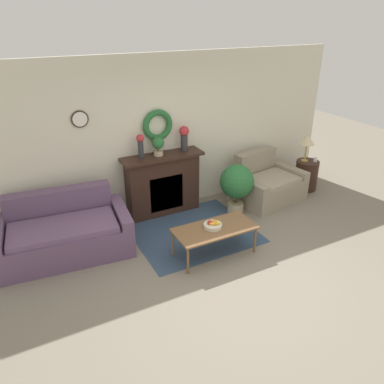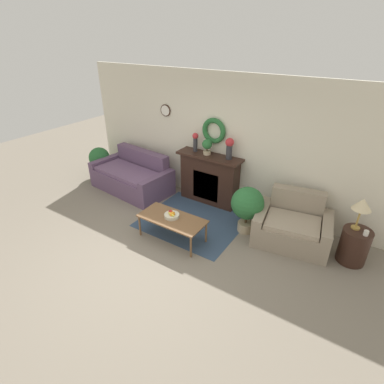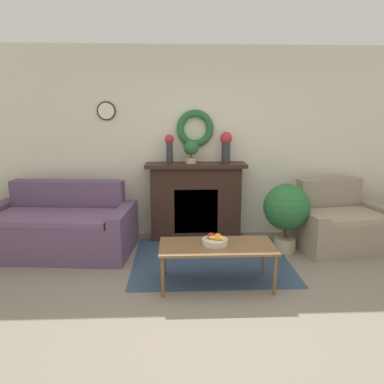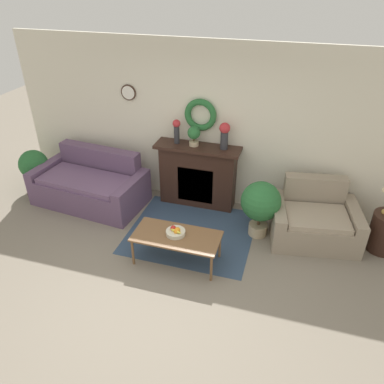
{
  "view_description": "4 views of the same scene",
  "coord_description": "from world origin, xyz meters",
  "px_view_note": "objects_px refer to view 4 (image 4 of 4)",
  "views": [
    {
      "loc": [
        -2.43,
        -3.27,
        3.25
      ],
      "look_at": [
        -0.06,
        1.29,
        0.77
      ],
      "focal_mm": 35.0,
      "sensor_mm": 36.0,
      "label": 1
    },
    {
      "loc": [
        2.7,
        -2.81,
        3.34
      ],
      "look_at": [
        -0.02,
        1.36,
        0.65
      ],
      "focal_mm": 28.0,
      "sensor_mm": 36.0,
      "label": 2
    },
    {
      "loc": [
        -0.42,
        -2.97,
        1.79
      ],
      "look_at": [
        -0.24,
        1.14,
        0.91
      ],
      "focal_mm": 35.0,
      "sensor_mm": 36.0,
      "label": 3
    },
    {
      "loc": [
        1.37,
        -3.12,
        3.59
      ],
      "look_at": [
        0.08,
        1.14,
        0.89
      ],
      "focal_mm": 35.0,
      "sensor_mm": 36.0,
      "label": 4
    }
  ],
  "objects_px": {
    "vase_on_mantel_right": "(225,134)",
    "potted_plant_floor_by_couch": "(34,166)",
    "potted_plant_on_mantel": "(194,135)",
    "potted_plant_floor_by_loveseat": "(261,203)",
    "couch_left": "(91,185)",
    "loveseat_right": "(314,220)",
    "vase_on_mantel_left": "(177,130)",
    "fireplace": "(198,175)",
    "coffee_table": "(177,238)",
    "fruit_bowl": "(176,232)"
  },
  "relations": [
    {
      "from": "couch_left",
      "to": "fruit_bowl",
      "type": "xyz_separation_m",
      "value": [
        1.92,
        -1.04,
        0.17
      ]
    },
    {
      "from": "fruit_bowl",
      "to": "potted_plant_floor_by_couch",
      "type": "relative_size",
      "value": 0.34
    },
    {
      "from": "vase_on_mantel_right",
      "to": "couch_left",
      "type": "bearing_deg",
      "value": -167.71
    },
    {
      "from": "fireplace",
      "to": "loveseat_right",
      "type": "distance_m",
      "value": 2.01
    },
    {
      "from": "potted_plant_floor_by_couch",
      "to": "potted_plant_floor_by_loveseat",
      "type": "height_order",
      "value": "potted_plant_floor_by_loveseat"
    },
    {
      "from": "coffee_table",
      "to": "fruit_bowl",
      "type": "relative_size",
      "value": 4.48
    },
    {
      "from": "coffee_table",
      "to": "potted_plant_on_mantel",
      "type": "distance_m",
      "value": 1.77
    },
    {
      "from": "couch_left",
      "to": "loveseat_right",
      "type": "distance_m",
      "value": 3.74
    },
    {
      "from": "fireplace",
      "to": "loveseat_right",
      "type": "xyz_separation_m",
      "value": [
        1.95,
        -0.42,
        -0.25
      ]
    },
    {
      "from": "potted_plant_floor_by_couch",
      "to": "potted_plant_floor_by_loveseat",
      "type": "distance_m",
      "value": 4.11
    },
    {
      "from": "potted_plant_on_mantel",
      "to": "potted_plant_floor_by_loveseat",
      "type": "xyz_separation_m",
      "value": [
        1.21,
        -0.58,
        -0.72
      ]
    },
    {
      "from": "fruit_bowl",
      "to": "vase_on_mantel_right",
      "type": "bearing_deg",
      "value": 78.82
    },
    {
      "from": "vase_on_mantel_left",
      "to": "potted_plant_floor_by_couch",
      "type": "bearing_deg",
      "value": -170.71
    },
    {
      "from": "fruit_bowl",
      "to": "potted_plant_on_mantel",
      "type": "height_order",
      "value": "potted_plant_on_mantel"
    },
    {
      "from": "loveseat_right",
      "to": "vase_on_mantel_left",
      "type": "xyz_separation_m",
      "value": [
        -2.31,
        0.42,
        1.03
      ]
    },
    {
      "from": "vase_on_mantel_right",
      "to": "potted_plant_floor_by_couch",
      "type": "xyz_separation_m",
      "value": [
        -3.38,
        -0.42,
        -0.86
      ]
    },
    {
      "from": "fireplace",
      "to": "potted_plant_floor_by_loveseat",
      "type": "height_order",
      "value": "fireplace"
    },
    {
      "from": "couch_left",
      "to": "vase_on_mantel_right",
      "type": "bearing_deg",
      "value": 18.04
    },
    {
      "from": "vase_on_mantel_right",
      "to": "potted_plant_on_mantel",
      "type": "relative_size",
      "value": 1.34
    },
    {
      "from": "vase_on_mantel_right",
      "to": "potted_plant_on_mantel",
      "type": "distance_m",
      "value": 0.5
    },
    {
      "from": "coffee_table",
      "to": "potted_plant_floor_by_couch",
      "type": "distance_m",
      "value": 3.3
    },
    {
      "from": "fireplace",
      "to": "fruit_bowl",
      "type": "xyz_separation_m",
      "value": [
        0.12,
        -1.52,
        -0.07
      ]
    },
    {
      "from": "couch_left",
      "to": "potted_plant_on_mantel",
      "type": "height_order",
      "value": "potted_plant_on_mantel"
    },
    {
      "from": "couch_left",
      "to": "vase_on_mantel_left",
      "type": "height_order",
      "value": "vase_on_mantel_left"
    },
    {
      "from": "couch_left",
      "to": "vase_on_mantel_left",
      "type": "relative_size",
      "value": 4.92
    },
    {
      "from": "vase_on_mantel_left",
      "to": "couch_left",
      "type": "bearing_deg",
      "value": -161.34
    },
    {
      "from": "couch_left",
      "to": "potted_plant_on_mantel",
      "type": "bearing_deg",
      "value": 20.75
    },
    {
      "from": "fireplace",
      "to": "vase_on_mantel_right",
      "type": "xyz_separation_m",
      "value": [
        0.43,
        0.01,
        0.79
      ]
    },
    {
      "from": "loveseat_right",
      "to": "fruit_bowl",
      "type": "xyz_separation_m",
      "value": [
        -1.82,
        -1.1,
        0.19
      ]
    },
    {
      "from": "coffee_table",
      "to": "vase_on_mantel_left",
      "type": "distance_m",
      "value": 1.87
    },
    {
      "from": "loveseat_right",
      "to": "potted_plant_on_mantel",
      "type": "height_order",
      "value": "potted_plant_on_mantel"
    },
    {
      "from": "vase_on_mantel_right",
      "to": "vase_on_mantel_left",
      "type": "bearing_deg",
      "value": -180.0
    },
    {
      "from": "fireplace",
      "to": "potted_plant_floor_by_couch",
      "type": "bearing_deg",
      "value": -171.94
    },
    {
      "from": "couch_left",
      "to": "potted_plant_floor_by_loveseat",
      "type": "distance_m",
      "value": 2.95
    },
    {
      "from": "couch_left",
      "to": "vase_on_mantel_left",
      "type": "distance_m",
      "value": 1.82
    },
    {
      "from": "loveseat_right",
      "to": "coffee_table",
      "type": "bearing_deg",
      "value": -157.6
    },
    {
      "from": "fireplace",
      "to": "potted_plant_on_mantel",
      "type": "relative_size",
      "value": 4.35
    },
    {
      "from": "potted_plant_floor_by_loveseat",
      "to": "vase_on_mantel_right",
      "type": "bearing_deg",
      "value": 140.0
    },
    {
      "from": "vase_on_mantel_right",
      "to": "potted_plant_floor_by_couch",
      "type": "bearing_deg",
      "value": -172.85
    },
    {
      "from": "potted_plant_on_mantel",
      "to": "potted_plant_floor_by_couch",
      "type": "distance_m",
      "value": 3.03
    },
    {
      "from": "fireplace",
      "to": "fruit_bowl",
      "type": "bearing_deg",
      "value": -85.37
    },
    {
      "from": "couch_left",
      "to": "loveseat_right",
      "type": "height_order",
      "value": "couch_left"
    },
    {
      "from": "fruit_bowl",
      "to": "fireplace",
      "type": "bearing_deg",
      "value": 94.63
    },
    {
      "from": "fireplace",
      "to": "vase_on_mantel_right",
      "type": "bearing_deg",
      "value": 0.74
    },
    {
      "from": "potted_plant_floor_by_couch",
      "to": "potted_plant_floor_by_loveseat",
      "type": "relative_size",
      "value": 0.87
    },
    {
      "from": "potted_plant_floor_by_couch",
      "to": "fireplace",
      "type": "bearing_deg",
      "value": 8.06
    },
    {
      "from": "vase_on_mantel_right",
      "to": "potted_plant_floor_by_couch",
      "type": "relative_size",
      "value": 0.55
    },
    {
      "from": "couch_left",
      "to": "loveseat_right",
      "type": "xyz_separation_m",
      "value": [
        3.74,
        0.06,
        -0.02
      ]
    },
    {
      "from": "fruit_bowl",
      "to": "potted_plant_on_mantel",
      "type": "distance_m",
      "value": 1.72
    },
    {
      "from": "potted_plant_floor_by_couch",
      "to": "potted_plant_floor_by_loveseat",
      "type": "xyz_separation_m",
      "value": [
        4.1,
        -0.18,
        0.08
      ]
    }
  ]
}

